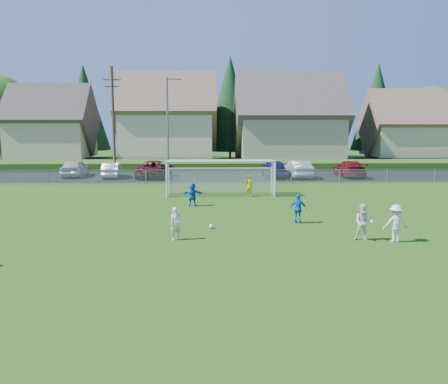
{
  "coord_description": "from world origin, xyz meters",
  "views": [
    {
      "loc": [
        -0.72,
        -16.7,
        5.07
      ],
      "look_at": [
        0.0,
        8.0,
        1.4
      ],
      "focal_mm": 38.0,
      "sensor_mm": 36.0,
      "label": 1
    }
  ],
  "objects": [
    {
      "name": "goalkeeper",
      "position": [
        1.91,
        15.25,
        0.76
      ],
      "size": [
        0.64,
        0.51,
        1.52
      ],
      "primitive_type": "imported",
      "rotation": [
        0.0,
        0.0,
        2.84
      ],
      "color": "yellow",
      "rests_on": "ground"
    },
    {
      "name": "car_a",
      "position": [
        -13.34,
        27.72,
        0.8
      ],
      "size": [
        1.97,
        4.73,
        1.6
      ],
      "primitive_type": "imported",
      "rotation": [
        0.0,
        0.0,
        3.16
      ],
      "color": "#B5B8BE",
      "rests_on": "ground"
    },
    {
      "name": "ground",
      "position": [
        0.0,
        0.0,
        0.0
      ],
      "size": [
        160.0,
        160.0,
        0.0
      ],
      "primitive_type": "plane",
      "color": "#193D0C",
      "rests_on": "ground"
    },
    {
      "name": "player_blue_a",
      "position": [
        3.7,
        6.63,
        0.74
      ],
      "size": [
        0.94,
        0.67,
        1.48
      ],
      "primitive_type": "imported",
      "rotation": [
        0.0,
        0.0,
        2.74
      ],
      "color": "blue",
      "rests_on": "ground"
    },
    {
      "name": "car_e",
      "position": [
        5.15,
        26.45,
        0.82
      ],
      "size": [
        2.0,
        4.86,
        1.65
      ],
      "primitive_type": "imported",
      "rotation": [
        0.0,
        0.0,
        3.13
      ],
      "color": "#1D1750",
      "rests_on": "ground"
    },
    {
      "name": "car_f",
      "position": [
        7.34,
        26.27,
        0.79
      ],
      "size": [
        1.94,
        4.88,
        1.58
      ],
      "primitive_type": "imported",
      "rotation": [
        0.0,
        0.0,
        3.2
      ],
      "color": "#B8B8B8",
      "rests_on": "ground"
    },
    {
      "name": "houses_row",
      "position": [
        1.97,
        42.46,
        7.33
      ],
      "size": [
        53.9,
        11.45,
        13.27
      ],
      "color": "tan",
      "rests_on": "ground"
    },
    {
      "name": "streetlight",
      "position": [
        -4.45,
        26.0,
        4.84
      ],
      "size": [
        1.38,
        0.18,
        9.0
      ],
      "color": "slate",
      "rests_on": "ground"
    },
    {
      "name": "grass_embankment",
      "position": [
        0.0,
        35.0,
        0.4
      ],
      "size": [
        70.0,
        6.0,
        0.8
      ],
      "primitive_type": "cube",
      "color": "#1E420F",
      "rests_on": "ground"
    },
    {
      "name": "car_b",
      "position": [
        -9.75,
        26.8,
        0.68
      ],
      "size": [
        1.82,
        4.27,
        1.37
      ],
      "primitive_type": "imported",
      "rotation": [
        0.0,
        0.0,
        3.23
      ],
      "color": "silver",
      "rests_on": "ground"
    },
    {
      "name": "chainlink_fence",
      "position": [
        0.0,
        22.0,
        0.63
      ],
      "size": [
        52.06,
        0.06,
        1.2
      ],
      "color": "gray",
      "rests_on": "ground"
    },
    {
      "name": "player_blue_b",
      "position": [
        -1.81,
        11.69,
        0.72
      ],
      "size": [
        1.34,
        0.45,
        1.44
      ],
      "primitive_type": "imported",
      "rotation": [
        0.0,
        0.0,
        3.12
      ],
      "color": "blue",
      "rests_on": "ground"
    },
    {
      "name": "player_white_b",
      "position": [
        5.84,
        2.99,
        0.8
      ],
      "size": [
        0.92,
        0.8,
        1.6
      ],
      "primitive_type": "imported",
      "rotation": [
        0.0,
        0.0,
        -0.3
      ],
      "color": "silver",
      "rests_on": "ground"
    },
    {
      "name": "car_g",
      "position": [
        12.2,
        26.69,
        0.76
      ],
      "size": [
        2.27,
        5.26,
        1.51
      ],
      "primitive_type": "imported",
      "rotation": [
        0.0,
        0.0,
        3.11
      ],
      "color": "maroon",
      "rests_on": "ground"
    },
    {
      "name": "soccer_goal",
      "position": [
        0.0,
        16.05,
        1.63
      ],
      "size": [
        7.42,
        1.9,
        2.5
      ],
      "color": "white",
      "rests_on": "ground"
    },
    {
      "name": "player_white_c",
      "position": [
        7.14,
        2.76,
        0.8
      ],
      "size": [
        1.05,
        0.62,
        1.6
      ],
      "primitive_type": "imported",
      "rotation": [
        0.0,
        0.0,
        3.12
      ],
      "color": "silver",
      "rests_on": "ground"
    },
    {
      "name": "car_c",
      "position": [
        -5.8,
        26.75,
        0.78
      ],
      "size": [
        3.24,
        5.88,
        1.56
      ],
      "primitive_type": "imported",
      "rotation": [
        0.0,
        0.0,
        3.02
      ],
      "color": "#56091A",
      "rests_on": "ground"
    },
    {
      "name": "player_white_a",
      "position": [
        -2.22,
        3.37,
        0.71
      ],
      "size": [
        0.62,
        0.56,
        1.42
      ],
      "primitive_type": "imported",
      "rotation": [
        0.0,
        0.0,
        0.52
      ],
      "color": "silver",
      "rests_on": "ground"
    },
    {
      "name": "soccer_ball",
      "position": [
        -0.68,
        5.51,
        0.11
      ],
      "size": [
        0.22,
        0.22,
        0.22
      ],
      "primitive_type": "sphere",
      "color": "white",
      "rests_on": "ground"
    },
    {
      "name": "asphalt_lot",
      "position": [
        0.0,
        27.5,
        0.01
      ],
      "size": [
        60.0,
        60.0,
        0.0
      ],
      "primitive_type": "plane",
      "color": "black",
      "rests_on": "ground"
    },
    {
      "name": "tree_row",
      "position": [
        1.04,
        48.74,
        6.91
      ],
      "size": [
        65.98,
        12.36,
        13.8
      ],
      "color": "#382616",
      "rests_on": "ground"
    },
    {
      "name": "utility_pole",
      "position": [
        -9.5,
        27.0,
        5.15
      ],
      "size": [
        1.6,
        0.26,
        10.0
      ],
      "color": "#473321",
      "rests_on": "ground"
    }
  ]
}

